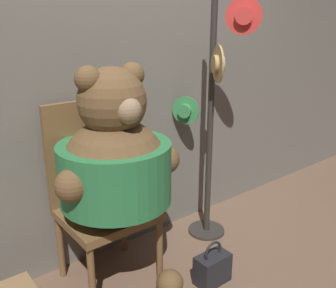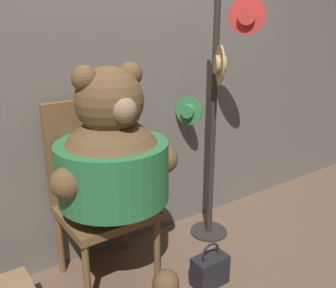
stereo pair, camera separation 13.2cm
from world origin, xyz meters
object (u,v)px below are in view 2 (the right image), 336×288
handbag_on_ground (210,270)px  hat_display_rack (215,116)px  chair (98,188)px  teddy_bear (113,164)px

handbag_on_ground → hat_display_rack: bearing=48.1°
chair → teddy_bear: (0.03, -0.18, 0.21)m
hat_display_rack → handbag_on_ground: (-0.39, -0.43, -0.83)m
chair → hat_display_rack: size_ratio=0.65×
teddy_bear → chair: bearing=98.0°
hat_display_rack → handbag_on_ground: size_ratio=5.91×
teddy_bear → handbag_on_ground: (0.45, -0.35, -0.69)m
teddy_bear → hat_display_rack: size_ratio=0.79×
teddy_bear → handbag_on_ground: 0.90m
chair → teddy_bear: teddy_bear is taller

